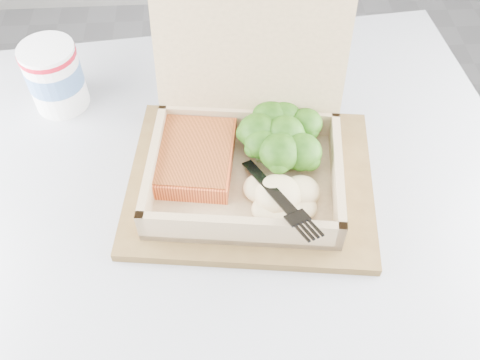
{
  "coord_description": "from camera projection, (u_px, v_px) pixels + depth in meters",
  "views": [
    {
      "loc": [
        0.61,
        0.07,
        1.27
      ],
      "look_at": [
        0.63,
        0.47,
        0.76
      ],
      "focal_mm": 40.0,
      "sensor_mm": 36.0,
      "label": 1
    }
  ],
  "objects": [
    {
      "name": "receipt",
      "position": [
        234.0,
        101.0,
        0.79
      ],
      "size": [
        0.09,
        0.14,
        0.0
      ],
      "primitive_type": "cube",
      "rotation": [
        0.0,
        0.0,
        0.12
      ],
      "color": "silver",
      "rests_on": "cafe_table"
    },
    {
      "name": "takeout_container",
      "position": [
        247.0,
        134.0,
        0.66
      ],
      "size": [
        0.26,
        0.25,
        0.22
      ],
      "rotation": [
        0.0,
        0.0,
        -0.12
      ],
      "color": "tan",
      "rests_on": "serving_tray"
    },
    {
      "name": "plastic_fork",
      "position": [
        260.0,
        173.0,
        0.64
      ],
      "size": [
        0.08,
        0.16,
        0.04
      ],
      "rotation": [
        0.0,
        0.0,
        3.54
      ],
      "color": "black",
      "rests_on": "mashed_potatoes"
    },
    {
      "name": "serving_tray",
      "position": [
        250.0,
        181.0,
        0.69
      ],
      "size": [
        0.34,
        0.29,
        0.01
      ],
      "primitive_type": "cube",
      "rotation": [
        0.0,
        0.0,
        -0.12
      ],
      "color": "brown",
      "rests_on": "cafe_table"
    },
    {
      "name": "broccoli_pile",
      "position": [
        285.0,
        139.0,
        0.69
      ],
      "size": [
        0.12,
        0.12,
        0.04
      ],
      "primitive_type": null,
      "color": "#3B791B",
      "rests_on": "takeout_container"
    },
    {
      "name": "paper_cup",
      "position": [
        54.0,
        75.0,
        0.75
      ],
      "size": [
        0.08,
        0.08,
        0.1
      ],
      "color": "white",
      "rests_on": "cafe_table"
    },
    {
      "name": "mashed_potatoes",
      "position": [
        278.0,
        194.0,
        0.64
      ],
      "size": [
        0.09,
        0.08,
        0.03
      ],
      "primitive_type": "ellipsoid",
      "color": "#FAE7A2",
      "rests_on": "takeout_container"
    },
    {
      "name": "salmon_fillet",
      "position": [
        196.0,
        157.0,
        0.68
      ],
      "size": [
        0.11,
        0.14,
        0.03
      ],
      "primitive_type": "cube",
      "rotation": [
        0.0,
        0.0,
        -0.15
      ],
      "color": "orange",
      "rests_on": "takeout_container"
    },
    {
      "name": "cafe_table",
      "position": [
        243.0,
        287.0,
        0.81
      ],
      "size": [
        0.84,
        0.84,
        0.72
      ],
      "rotation": [
        0.0,
        0.0,
        0.09
      ],
      "color": "black",
      "rests_on": "floor"
    }
  ]
}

